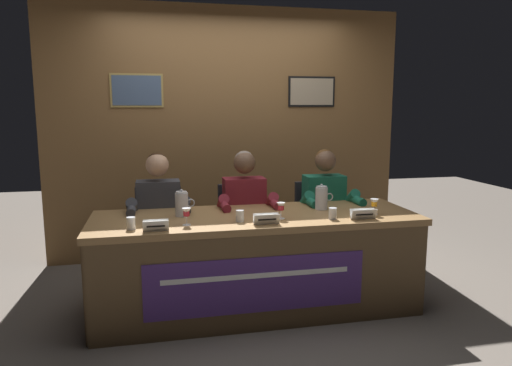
% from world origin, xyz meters
% --- Properties ---
extents(ground_plane, '(12.00, 12.00, 0.00)m').
position_xyz_m(ground_plane, '(0.00, 0.00, 0.00)').
color(ground_plane, '#70665B').
extents(wall_back_panelled, '(3.71, 0.14, 2.60)m').
position_xyz_m(wall_back_panelled, '(-0.00, 1.45, 1.30)').
color(wall_back_panelled, brown).
rests_on(wall_back_panelled, ground_plane).
extents(conference_table, '(2.51, 0.85, 0.76)m').
position_xyz_m(conference_table, '(-0.00, -0.10, 0.51)').
color(conference_table, olive).
rests_on(conference_table, ground_plane).
extents(chair_left, '(0.44, 0.45, 0.88)m').
position_xyz_m(chair_left, '(-0.74, 0.61, 0.43)').
color(chair_left, black).
rests_on(chair_left, ground_plane).
extents(panelist_left, '(0.51, 0.48, 1.21)m').
position_xyz_m(panelist_left, '(-0.74, 0.41, 0.70)').
color(panelist_left, black).
rests_on(panelist_left, ground_plane).
extents(nameplate_left, '(0.17, 0.06, 0.08)m').
position_xyz_m(nameplate_left, '(-0.76, -0.34, 0.80)').
color(nameplate_left, white).
rests_on(nameplate_left, conference_table).
extents(juice_glass_left, '(0.06, 0.06, 0.12)m').
position_xyz_m(juice_glass_left, '(-0.55, -0.21, 0.84)').
color(juice_glass_left, white).
rests_on(juice_glass_left, conference_table).
extents(water_cup_left, '(0.06, 0.06, 0.08)m').
position_xyz_m(water_cup_left, '(-0.93, -0.25, 0.80)').
color(water_cup_left, silver).
rests_on(water_cup_left, conference_table).
extents(chair_center, '(0.44, 0.45, 0.88)m').
position_xyz_m(chair_center, '(0.00, 0.61, 0.43)').
color(chair_center, black).
rests_on(chair_center, ground_plane).
extents(panelist_center, '(0.51, 0.48, 1.21)m').
position_xyz_m(panelist_center, '(0.00, 0.41, 0.70)').
color(panelist_center, black).
rests_on(panelist_center, ground_plane).
extents(nameplate_center, '(0.19, 0.06, 0.08)m').
position_xyz_m(nameplate_center, '(0.01, -0.31, 0.80)').
color(nameplate_center, white).
rests_on(nameplate_center, conference_table).
extents(juice_glass_center, '(0.06, 0.06, 0.12)m').
position_xyz_m(juice_glass_center, '(0.15, -0.17, 0.84)').
color(juice_glass_center, white).
rests_on(juice_glass_center, conference_table).
extents(water_cup_center, '(0.06, 0.06, 0.08)m').
position_xyz_m(water_cup_center, '(-0.16, -0.19, 0.80)').
color(water_cup_center, silver).
rests_on(water_cup_center, conference_table).
extents(chair_right, '(0.44, 0.45, 0.88)m').
position_xyz_m(chair_right, '(0.74, 0.61, 0.43)').
color(chair_right, black).
rests_on(chair_right, ground_plane).
extents(panelist_right, '(0.51, 0.48, 1.21)m').
position_xyz_m(panelist_right, '(0.74, 0.41, 0.70)').
color(panelist_right, black).
rests_on(panelist_right, ground_plane).
extents(nameplate_right, '(0.20, 0.06, 0.08)m').
position_xyz_m(nameplate_right, '(0.75, -0.31, 0.80)').
color(nameplate_right, white).
rests_on(nameplate_right, conference_table).
extents(juice_glass_right, '(0.06, 0.06, 0.12)m').
position_xyz_m(juice_glass_right, '(0.90, -0.18, 0.84)').
color(juice_glass_right, white).
rests_on(juice_glass_right, conference_table).
extents(water_cup_right, '(0.06, 0.06, 0.08)m').
position_xyz_m(water_cup_right, '(0.53, -0.26, 0.80)').
color(water_cup_right, silver).
rests_on(water_cup_right, conference_table).
extents(water_pitcher_left_side, '(0.15, 0.10, 0.21)m').
position_xyz_m(water_pitcher_left_side, '(-0.56, 0.08, 0.85)').
color(water_pitcher_left_side, silver).
rests_on(water_pitcher_left_side, conference_table).
extents(water_pitcher_right_side, '(0.15, 0.10, 0.21)m').
position_xyz_m(water_pitcher_right_side, '(0.57, 0.09, 0.85)').
color(water_pitcher_right_side, silver).
rests_on(water_pitcher_right_side, conference_table).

